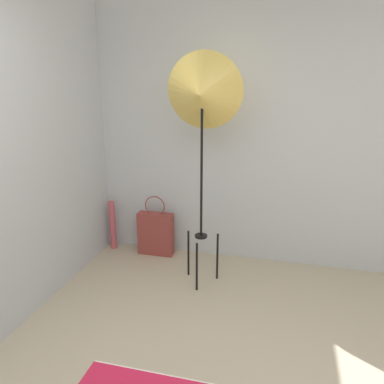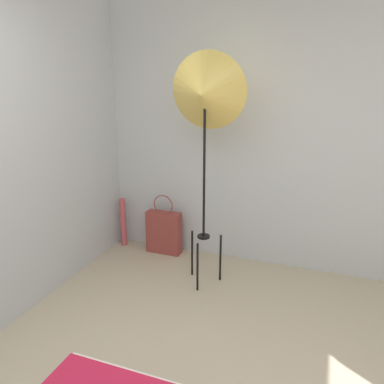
{
  "view_description": "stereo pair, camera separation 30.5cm",
  "coord_description": "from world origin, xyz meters",
  "views": [
    {
      "loc": [
        0.28,
        -1.17,
        1.84
      ],
      "look_at": [
        -0.43,
        1.66,
        0.95
      ],
      "focal_mm": 35.0,
      "sensor_mm": 36.0,
      "label": 1
    },
    {
      "loc": [
        0.58,
        -1.08,
        1.84
      ],
      "look_at": [
        -0.43,
        1.66,
        0.95
      ],
      "focal_mm": 35.0,
      "sensor_mm": 36.0,
      "label": 2
    }
  ],
  "objects": [
    {
      "name": "tote_bag",
      "position": [
        -1.01,
        2.34,
        0.24
      ],
      "size": [
        0.38,
        0.12,
        0.66
      ],
      "color": "brown",
      "rests_on": "ground_plane"
    },
    {
      "name": "wall_side_left",
      "position": [
        -1.65,
        1.0,
        1.3
      ],
      "size": [
        0.05,
        8.0,
        2.6
      ],
      "color": "#B7BCC1",
      "rests_on": "ground_plane"
    },
    {
      "name": "paper_roll",
      "position": [
        -1.52,
        2.35,
        0.28
      ],
      "size": [
        0.07,
        0.07,
        0.55
      ],
      "color": "#BC4C56",
      "rests_on": "ground_plane"
    },
    {
      "name": "wall_back",
      "position": [
        0.0,
        2.51,
        1.3
      ],
      "size": [
        8.0,
        0.05,
        2.6
      ],
      "color": "#B7BCC1",
      "rests_on": "ground_plane"
    },
    {
      "name": "photo_umbrella",
      "position": [
        -0.41,
        1.9,
        1.71
      ],
      "size": [
        0.65,
        0.32,
        2.06
      ],
      "color": "black",
      "rests_on": "ground_plane"
    }
  ]
}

